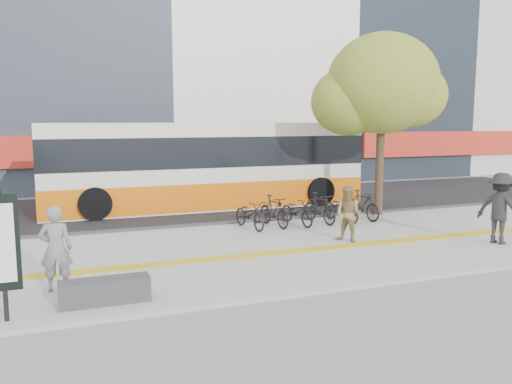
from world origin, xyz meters
name	(u,v)px	position (x,y,z in m)	size (l,w,h in m)	color
ground	(223,274)	(0.00, 0.00, 0.00)	(120.00, 120.00, 0.00)	slate
sidewalk	(204,256)	(0.00, 1.50, 0.04)	(40.00, 7.00, 0.08)	gray
tactile_strip	(210,259)	(0.00, 1.00, 0.09)	(40.00, 0.45, 0.01)	gold
street	(152,209)	(0.00, 9.00, 0.03)	(40.00, 8.00, 0.06)	black
curb	(174,228)	(0.00, 5.00, 0.07)	(40.00, 0.25, 0.14)	#333336
bench	(105,291)	(-2.60, -1.20, 0.30)	(1.60, 0.45, 0.45)	#333336
signboard	(2,245)	(-4.20, -1.51, 1.37)	(0.55, 0.10, 2.20)	black
street_tree	(380,86)	(7.18, 4.82, 4.51)	(4.40, 3.80, 6.31)	#3E2B1C
bus	(207,168)	(2.04, 8.50, 1.57)	(12.04, 2.85, 3.20)	silver
bicycle_row	(307,210)	(4.08, 4.00, 0.54)	(4.76, 1.75, 0.98)	black
seated_woman	(56,249)	(-3.40, -0.17, 0.92)	(0.61, 0.40, 1.68)	black
pedestrian_tan	(348,214)	(4.02, 1.43, 0.84)	(0.74, 0.58, 1.53)	olive
pedestrian_dark	(500,208)	(7.71, -0.18, 1.03)	(1.23, 0.71, 1.91)	black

